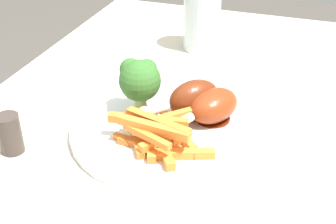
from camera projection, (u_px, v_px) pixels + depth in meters
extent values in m
cube|color=beige|center=(188.00, 153.00, 0.62)|extent=(1.06, 0.68, 0.03)
cylinder|color=#9C9582|center=(137.00, 145.00, 1.27)|extent=(0.06, 0.06, 0.72)
cylinder|color=white|center=(168.00, 128.00, 0.63)|extent=(0.27, 0.27, 0.01)
cylinder|color=#93A45D|center=(141.00, 104.00, 0.65)|extent=(0.02, 0.02, 0.03)
sphere|color=#366B2C|center=(140.00, 81.00, 0.63)|extent=(0.06, 0.06, 0.06)
sphere|color=#366B2C|center=(131.00, 75.00, 0.64)|extent=(0.03, 0.03, 0.03)
sphere|color=#366B2C|center=(147.00, 69.00, 0.64)|extent=(0.03, 0.03, 0.03)
sphere|color=#366B2C|center=(131.00, 69.00, 0.64)|extent=(0.03, 0.03, 0.03)
sphere|color=#366B2C|center=(143.00, 75.00, 0.65)|extent=(0.03, 0.03, 0.03)
cube|color=orange|center=(161.00, 143.00, 0.58)|extent=(0.09, 0.07, 0.01)
cube|color=orange|center=(172.00, 145.00, 0.58)|extent=(0.06, 0.03, 0.01)
cube|color=orange|center=(161.00, 140.00, 0.57)|extent=(0.06, 0.04, 0.01)
cube|color=orange|center=(148.00, 120.00, 0.59)|extent=(0.03, 0.10, 0.01)
cube|color=orange|center=(153.00, 128.00, 0.56)|extent=(0.02, 0.10, 0.01)
cube|color=orange|center=(147.00, 136.00, 0.56)|extent=(0.03, 0.07, 0.01)
cube|color=orange|center=(153.00, 136.00, 0.60)|extent=(0.10, 0.04, 0.01)
cube|color=orange|center=(169.00, 117.00, 0.60)|extent=(0.06, 0.06, 0.01)
cube|color=orange|center=(175.00, 123.00, 0.61)|extent=(0.08, 0.03, 0.01)
cube|color=orange|center=(158.00, 123.00, 0.57)|extent=(0.04, 0.09, 0.01)
cube|color=orange|center=(178.00, 130.00, 0.61)|extent=(0.07, 0.07, 0.01)
cube|color=orange|center=(137.00, 141.00, 0.59)|extent=(0.06, 0.04, 0.01)
cube|color=orange|center=(158.00, 132.00, 0.59)|extent=(0.06, 0.04, 0.01)
cube|color=orange|center=(138.00, 144.00, 0.59)|extent=(0.02, 0.07, 0.01)
cube|color=orange|center=(156.00, 147.00, 0.58)|extent=(0.01, 0.10, 0.01)
cube|color=orange|center=(185.00, 154.00, 0.57)|extent=(0.04, 0.07, 0.01)
cube|color=orange|center=(151.00, 135.00, 0.60)|extent=(0.06, 0.05, 0.01)
cylinder|color=#631F0D|center=(213.00, 119.00, 0.64)|extent=(0.05, 0.05, 0.00)
ellipsoid|color=maroon|center=(213.00, 105.00, 0.63)|extent=(0.09, 0.09, 0.04)
cylinder|color=beige|center=(180.00, 123.00, 0.60)|extent=(0.04, 0.03, 0.01)
sphere|color=silver|center=(168.00, 129.00, 0.59)|extent=(0.02, 0.02, 0.02)
cylinder|color=#4B190B|center=(193.00, 113.00, 0.65)|extent=(0.04, 0.04, 0.00)
ellipsoid|color=maroon|center=(194.00, 98.00, 0.64)|extent=(0.09, 0.08, 0.05)
cylinder|color=beige|center=(156.00, 110.00, 0.62)|extent=(0.03, 0.03, 0.01)
sphere|color=silver|center=(145.00, 113.00, 0.61)|extent=(0.02, 0.02, 0.02)
cylinder|color=silver|center=(202.00, 15.00, 0.84)|extent=(0.07, 0.07, 0.13)
cylinder|color=#423833|center=(10.00, 134.00, 0.59)|extent=(0.03, 0.03, 0.05)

